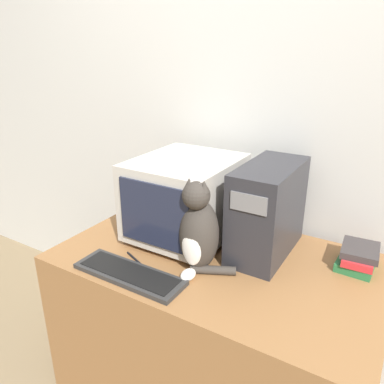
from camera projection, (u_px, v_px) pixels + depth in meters
wall_back at (265, 117)px, 1.74m from camera, size 7.00×0.05×2.50m
desk at (215, 328)px, 1.69m from camera, size 1.31×0.79×0.74m
crt_monitor at (185, 198)px, 1.67m from camera, size 0.41×0.48×0.37m
computer_tower at (268, 210)px, 1.54m from camera, size 0.20×0.43×0.38m
keyboard at (129, 274)px, 1.43m from camera, size 0.45×0.14×0.02m
cat at (198, 232)px, 1.42m from camera, size 0.24×0.21×0.38m
book_stack at (358, 257)px, 1.47m from camera, size 0.15×0.19×0.09m
pen at (135, 259)px, 1.53m from camera, size 0.13×0.06×0.01m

